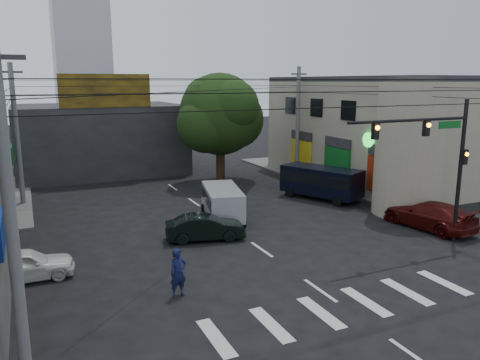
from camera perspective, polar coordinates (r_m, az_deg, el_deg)
ground at (r=21.41m, az=5.16°, el=-10.16°), size 160.00×160.00×0.00m
sidewalk_far_right at (r=45.62m, az=13.62°, el=1.57°), size 16.00×16.00×0.15m
building_right at (r=41.32m, az=18.18°, el=5.76°), size 14.00×18.00×8.00m
corner_column at (r=30.05m, az=19.92°, el=3.52°), size 4.00×4.00×8.00m
building_far at (r=43.85m, az=-16.75°, el=4.86°), size 14.00×10.00×6.00m
billboard at (r=38.72m, az=-16.08°, el=10.41°), size 7.00×0.30×2.60m
street_tree at (r=36.99m, az=-2.45°, el=7.97°), size 6.40×6.40×8.70m
traffic_gantry at (r=24.24m, az=22.92°, el=3.40°), size 7.10×0.35×7.20m
utility_pole_near_left at (r=13.12m, az=-26.17°, el=-4.51°), size 0.32×0.32×9.20m
utility_pole_far_left at (r=33.34m, az=-25.55°, el=4.87°), size 0.32×0.32×9.20m
utility_pole_far_right at (r=39.11m, az=7.04°, el=6.83°), size 0.32×0.32×9.20m
dark_sedan at (r=24.23m, az=-4.27°, el=-5.79°), size 3.22×4.67×1.33m
white_compact at (r=21.39m, az=-24.84°, el=-9.37°), size 1.64×3.94×1.33m
maroon_sedan at (r=28.06m, az=22.04°, el=-3.96°), size 3.54×5.85×1.53m
silver_minivan at (r=27.42m, az=-2.15°, el=-2.98°), size 5.40×3.96×1.95m
navy_van at (r=32.83m, az=9.86°, el=-0.41°), size 7.12×6.26×2.22m
traffic_officer at (r=18.15m, az=-7.54°, el=-11.15°), size 0.89×0.75×1.90m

